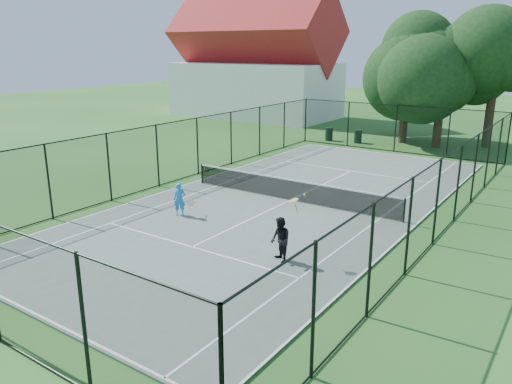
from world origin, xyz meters
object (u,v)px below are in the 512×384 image
Objects in this scene: player_blue at (180,199)px; player_black at (280,240)px; trash_bin_left at (329,134)px; trash_bin_right at (358,136)px; tennis_net at (290,189)px.

player_blue is 5.82m from player_black.
trash_bin_left is 1.03× the size of trash_bin_right.
tennis_net is at bearing 117.90° from player_black.
trash_bin_left is 0.72× the size of player_blue.
player_black reaches higher than tennis_net.
player_black is at bearing -62.10° from tennis_net.
player_blue is at bearing -88.21° from trash_bin_right.
player_black is at bearing -15.26° from player_blue.
trash_bin_right is (-3.17, 14.58, -0.12)m from tennis_net.
player_black is (3.02, -5.71, 0.20)m from tennis_net.
trash_bin_left is 18.63m from player_blue.
player_black is (8.27, -19.97, 0.31)m from trash_bin_left.
tennis_net is 15.19m from trash_bin_left.
trash_bin_right is at bearing 106.98° from player_black.
trash_bin_right is 0.70× the size of player_blue.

